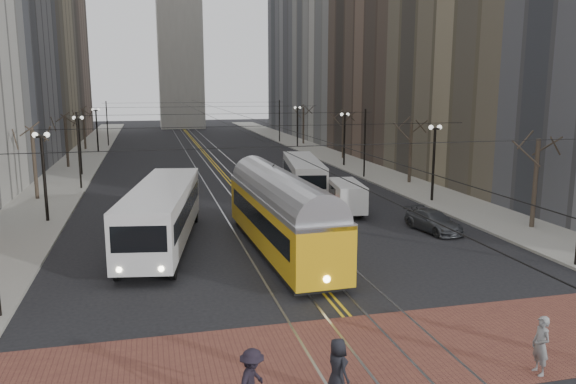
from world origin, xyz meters
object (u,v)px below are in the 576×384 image
streetcar (281,221)px  transit_bus (162,216)px  pedestrian_a (338,368)px  pedestrian_b (541,345)px  pedestrian_d (252,382)px  cargo_van (347,198)px  sedan_grey (315,185)px  rear_bus (303,177)px  sedan_parked (433,221)px

streetcar → transit_bus: bearing=154.4°
transit_bus → pedestrian_a: transit_bus is taller
pedestrian_b → pedestrian_d: 8.95m
cargo_van → pedestrian_a: (-8.26, -22.20, -0.20)m
sedan_grey → pedestrian_b: 29.56m
streetcar → rear_bus: (5.50, 15.38, -0.23)m
streetcar → pedestrian_a: size_ratio=8.23×
transit_bus → cargo_van: transit_bus is taller
pedestrian_a → pedestrian_d: (-2.51, -0.30, 0.06)m
sedan_parked → rear_bus: bearing=99.4°
rear_bus → sedan_grey: size_ratio=2.29×
sedan_grey → sedan_parked: 13.50m
pedestrian_b → sedan_parked: bearing=165.1°
transit_bus → sedan_parked: 16.11m
cargo_van → sedan_parked: size_ratio=1.14×
streetcar → rear_bus: bearing=68.2°
pedestrian_b → pedestrian_d: pedestrian_d is taller
pedestrian_d → sedan_grey: bearing=12.7°
transit_bus → pedestrian_b: bearing=-48.0°
transit_bus → streetcar: size_ratio=0.95×
transit_bus → sedan_parked: (16.06, -0.67, -1.06)m
streetcar → pedestrian_a: (-1.69, -14.24, -0.80)m
transit_bus → streetcar: 6.61m
sedan_parked → pedestrian_a: (-11.69, -16.20, 0.25)m
transit_bus → sedan_grey: transit_bus is taller
transit_bus → cargo_van: 13.72m
streetcar → pedestrian_d: streetcar is taller
sedan_grey → pedestrian_a: pedestrian_a is taller
cargo_van → pedestrian_a: size_ratio=2.83×
sedan_parked → pedestrian_b: bearing=-116.8°
rear_bus → pedestrian_a: (-7.19, -29.62, -0.57)m
rear_bus → pedestrian_b: (-0.76, -29.92, -0.51)m
cargo_van → sedan_grey: size_ratio=1.01×
pedestrian_a → pedestrian_d: pedestrian_d is taller
transit_bus → rear_bus: (11.56, 12.75, -0.24)m
sedan_grey → cargo_van: bearing=-84.9°
sedan_grey → pedestrian_b: bearing=-89.4°
sedan_parked → pedestrian_d: pedestrian_d is taller
pedestrian_d → cargo_van: bearing=6.9°
streetcar → cargo_van: streetcar is taller
cargo_van → pedestrian_d: bearing=-107.9°
streetcar → pedestrian_d: size_ratio=7.66×
pedestrian_a → sedan_grey: bearing=-29.2°
streetcar → cargo_van: (6.57, 7.96, -0.60)m
rear_bus → pedestrian_d: bearing=-99.1°
transit_bus → pedestrian_d: 17.29m
cargo_van → sedan_parked: bearing=-52.5°
sedan_grey → sedan_parked: (3.59, -13.01, -0.20)m
transit_bus → streetcar: (6.06, -2.64, -0.01)m
transit_bus → rear_bus: 17.21m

